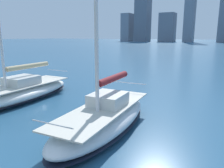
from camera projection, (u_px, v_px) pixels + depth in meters
The scene contains 2 objects.
sailboat_maroon at pixel (104, 117), 9.99m from camera, with size 3.12×7.64×10.17m.
sailboat_tan at pixel (16, 92), 14.49m from camera, with size 3.27×9.21×10.14m.
Camera 1 is at (-4.99, 1.39, 4.26)m, focal length 35.00 mm.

